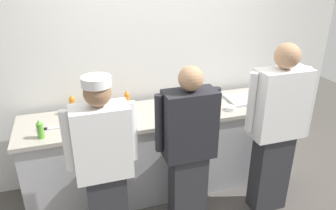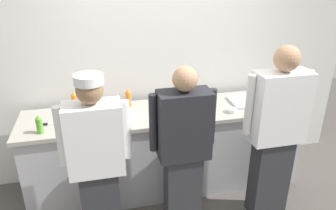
{
  "view_description": "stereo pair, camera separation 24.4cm",
  "coord_description": "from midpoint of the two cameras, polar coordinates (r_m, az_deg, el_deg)",
  "views": [
    {
      "loc": [
        -0.92,
        -2.55,
        2.34
      ],
      "look_at": [
        0.01,
        0.33,
        1.01
      ],
      "focal_mm": 34.56,
      "sensor_mm": 36.0,
      "label": 1
    },
    {
      "loc": [
        -0.68,
        -2.62,
        2.34
      ],
      "look_at": [
        0.01,
        0.33,
        1.01
      ],
      "focal_mm": 34.56,
      "sensor_mm": 36.0,
      "label": 2
    }
  ],
  "objects": [
    {
      "name": "plate_stack_front",
      "position": [
        3.18,
        -6.06,
        -1.84
      ],
      "size": [
        0.25,
        0.25,
        0.08
      ],
      "color": "white",
      "rests_on": "prep_counter"
    },
    {
      "name": "wall_back",
      "position": [
        3.64,
        -0.03,
        8.81
      ],
      "size": [
        4.64,
        0.1,
        2.81
      ],
      "color": "silver",
      "rests_on": "ground"
    },
    {
      "name": "prep_counter",
      "position": [
        3.58,
        1.71,
        -7.8
      ],
      "size": [
        2.96,
        0.69,
        0.93
      ],
      "color": "#B2B2B7",
      "rests_on": "ground"
    },
    {
      "name": "mixing_bowl_steel",
      "position": [
        3.44,
        7.85,
        0.3
      ],
      "size": [
        0.32,
        0.32,
        0.1
      ],
      "primitive_type": "cylinder",
      "color": "#B7BABF",
      "rests_on": "prep_counter"
    },
    {
      "name": "chefs_knife",
      "position": [
        3.23,
        -18.04,
        -3.24
      ],
      "size": [
        0.27,
        0.03,
        0.02
      ],
      "color": "#B7BABF",
      "rests_on": "prep_counter"
    },
    {
      "name": "ramekin_red_sauce",
      "position": [
        3.41,
        13.2,
        -0.93
      ],
      "size": [
        0.11,
        0.11,
        0.04
      ],
      "color": "white",
      "rests_on": "prep_counter"
    },
    {
      "name": "squeeze_bottle_primary",
      "position": [
        3.44,
        -5.0,
        1.15
      ],
      "size": [
        0.06,
        0.06,
        0.2
      ],
      "color": "orange",
      "rests_on": "prep_counter"
    },
    {
      "name": "deli_cup",
      "position": [
        3.3,
        -11.97,
        -1.06
      ],
      "size": [
        0.09,
        0.09,
        0.11
      ],
      "primitive_type": "cylinder",
      "color": "white",
      "rests_on": "prep_counter"
    },
    {
      "name": "chef_center",
      "position": [
        2.88,
        5.2,
        -7.74
      ],
      "size": [
        0.59,
        0.24,
        1.6
      ],
      "color": "#2D2D33",
      "rests_on": "ground"
    },
    {
      "name": "ground_plane",
      "position": [
        3.58,
        3.16,
        -17.2
      ],
      "size": [
        9.0,
        9.0,
        0.0
      ],
      "primitive_type": "plane",
      "color": "#514C47"
    },
    {
      "name": "sheet_tray",
      "position": [
        3.73,
        16.73,
        0.66
      ],
      "size": [
        0.54,
        0.36,
        0.02
      ],
      "primitive_type": "cube",
      "rotation": [
        0.0,
        0.0,
        -0.03
      ],
      "color": "#B7BABF",
      "rests_on": "prep_counter"
    },
    {
      "name": "ramekin_orange_sauce",
      "position": [
        3.3,
        -14.59,
        -1.91
      ],
      "size": [
        0.09,
        0.09,
        0.04
      ],
      "color": "white",
      "rests_on": "prep_counter"
    },
    {
      "name": "squeeze_bottle_spare",
      "position": [
        3.07,
        -19.66,
        -3.3
      ],
      "size": [
        0.06,
        0.06,
        0.18
      ],
      "color": "#56A333",
      "rests_on": "prep_counter"
    },
    {
      "name": "chef_far_right",
      "position": [
        3.18,
        20.58,
        -4.55
      ],
      "size": [
        0.63,
        0.24,
        1.73
      ],
      "color": "#2D2D33",
      "rests_on": "ground"
    },
    {
      "name": "squeeze_bottle_secondary",
      "position": [
        3.42,
        -14.22,
        0.5
      ],
      "size": [
        0.06,
        0.06,
        0.21
      ],
      "color": "orange",
      "rests_on": "prep_counter"
    },
    {
      "name": "chef_near_left",
      "position": [
        2.72,
        -9.89,
        -9.87
      ],
      "size": [
        0.59,
        0.24,
        1.6
      ],
      "color": "#2D2D33",
      "rests_on": "ground"
    }
  ]
}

